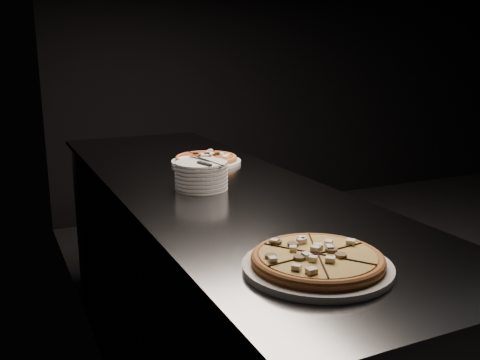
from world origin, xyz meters
name	(u,v)px	position (x,y,z in m)	size (l,w,h in m)	color
wall_left	(105,53)	(-2.50, 0.00, 1.40)	(0.02, 5.00, 2.80)	black
wall_back	(320,51)	(0.00, 2.50, 1.40)	(5.00, 0.02, 2.80)	black
counter	(212,293)	(-2.13, 0.00, 0.46)	(0.74, 2.44, 0.92)	#55575C
pizza_mushroom	(317,262)	(-2.23, -0.89, 0.94)	(0.34, 0.34, 0.04)	silver
pizza_tomato	(206,159)	(-2.02, 0.32, 0.94)	(0.32, 0.32, 0.04)	silver
plate_stack	(201,175)	(-2.20, -0.08, 0.97)	(0.19, 0.19, 0.10)	silver
cutlery	(204,162)	(-2.19, -0.10, 1.02)	(0.06, 0.20, 0.01)	silver
ramekin	(188,165)	(-2.16, 0.17, 0.95)	(0.07, 0.07, 0.07)	silver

